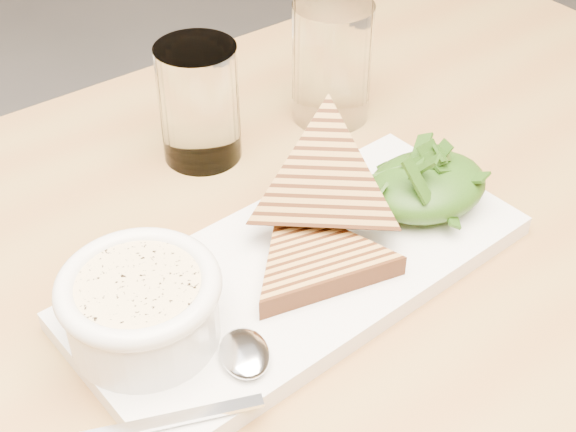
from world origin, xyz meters
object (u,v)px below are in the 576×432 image
table_top (296,328)px  glass_near (199,103)px  platter (301,271)px  glass_far (332,62)px  soup_bowl (143,314)px

table_top → glass_near: (0.03, 0.22, 0.08)m
table_top → platter: bearing=52.6°
table_top → glass_far: size_ratio=9.94×
table_top → glass_near: glass_near is taller
table_top → glass_far: 0.29m
platter → glass_far: (0.15, 0.19, 0.05)m
table_top → platter: size_ratio=3.25×
soup_bowl → glass_far: glass_far is taller
soup_bowl → glass_far: size_ratio=0.88×
glass_near → platter: bearing=-92.4°
soup_bowl → glass_near: glass_near is taller
glass_near → glass_far: glass_far is taller
platter → soup_bowl: 0.14m
soup_bowl → glass_near: (0.14, 0.20, 0.02)m
soup_bowl → glass_far: (0.28, 0.20, 0.02)m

